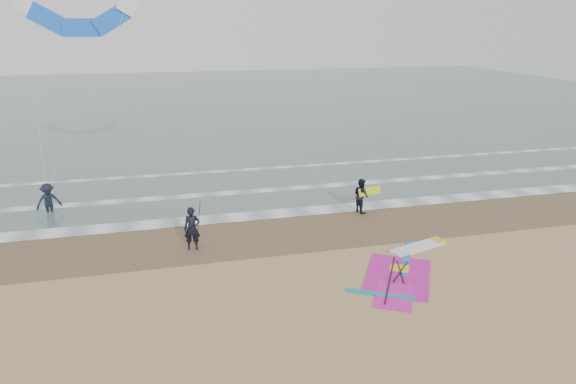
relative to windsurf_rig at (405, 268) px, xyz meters
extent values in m
plane|color=tan|center=(-3.35, -1.25, -0.04)|extent=(120.00, 120.00, 0.00)
cube|color=#47605E|center=(-3.35, 46.75, -0.02)|extent=(120.00, 80.00, 0.02)
cube|color=brown|center=(-3.35, 4.75, -0.03)|extent=(120.00, 5.00, 0.01)
cube|color=white|center=(-3.35, 6.95, -0.01)|extent=(120.00, 1.20, 0.02)
cube|color=white|center=(-3.35, 10.75, -0.01)|extent=(120.00, 0.70, 0.02)
cube|color=white|center=(-3.35, 15.25, -0.01)|extent=(120.00, 0.50, 0.01)
cube|color=white|center=(1.32, 1.56, 0.03)|extent=(2.67, 1.42, 0.12)
cube|color=yellow|center=(2.47, 1.92, 0.03)|extent=(0.64, 0.74, 0.14)
cube|color=#D61BA5|center=(-0.55, -0.52, -0.02)|extent=(3.64, 4.02, 0.04)
cube|color=#D61BA5|center=(-1.33, -1.87, -0.01)|extent=(2.01, 2.24, 0.05)
cube|color=#0C8C99|center=(0.49, 0.83, -0.01)|extent=(1.86, 2.99, 0.05)
cube|color=#0C8C99|center=(-1.74, -1.66, -0.01)|extent=(2.18, 1.39, 0.05)
cube|color=yellow|center=(-0.24, 0.00, -0.01)|extent=(0.94, 0.90, 0.05)
cylinder|color=black|center=(-0.96, -0.73, 0.02)|extent=(1.92, 3.27, 0.06)
cylinder|color=black|center=(-0.34, -0.31, 0.04)|extent=(1.28, 1.42, 0.04)
cylinder|color=black|center=(-0.34, -0.31, 0.04)|extent=(0.62, 1.79, 0.04)
imported|color=black|center=(-7.80, 3.76, 0.88)|extent=(0.73, 0.54, 1.84)
imported|color=black|center=(0.64, 6.28, 0.82)|extent=(0.83, 0.97, 1.72)
imported|color=black|center=(-14.43, 9.90, 0.90)|extent=(1.37, 1.07, 1.86)
cylinder|color=black|center=(-7.50, 3.76, 1.31)|extent=(0.17, 0.86, 1.82)
cube|color=yellow|center=(1.04, 6.18, 1.05)|extent=(1.30, 0.51, 0.39)
cube|color=blue|center=(-13.87, 13.19, 9.13)|extent=(2.04, 0.31, 1.71)
cube|color=blue|center=(-12.35, 13.19, 8.72)|extent=(1.83, 0.28, 0.92)
cube|color=blue|center=(-10.82, 13.19, 9.13)|extent=(2.04, 0.31, 1.71)
cylinder|color=beige|center=(-14.71, 11.54, 5.74)|extent=(0.57, 3.30, 9.03)
cylinder|color=beige|center=(-12.07, 11.54, 5.74)|extent=(4.75, 3.31, 9.03)
camera|label=1|loc=(-8.66, -16.22, 8.97)|focal=32.00mm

